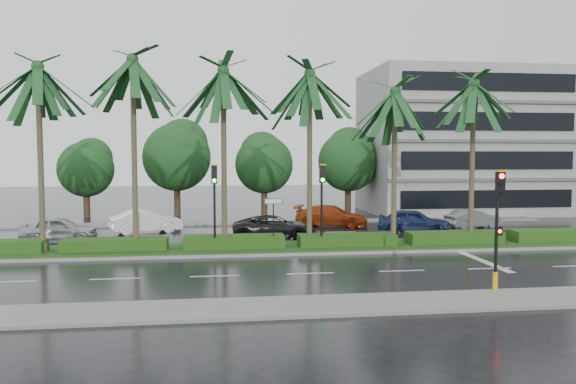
{
  "coord_description": "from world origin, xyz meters",
  "views": [
    {
      "loc": [
        -3.93,
        -28.04,
        5.08
      ],
      "look_at": [
        -0.11,
        1.5,
        3.0
      ],
      "focal_mm": 35.0,
      "sensor_mm": 36.0,
      "label": 1
    }
  ],
  "objects": [
    {
      "name": "signal_median_right",
      "position": [
        1.5,
        0.3,
        3.0
      ],
      "size": [
        0.34,
        0.42,
        4.36
      ],
      "color": "black",
      "rests_on": "median"
    },
    {
      "name": "bg_trees",
      "position": [
        1.0,
        17.59,
        4.67
      ],
      "size": [
        32.78,
        5.41,
        7.82
      ],
      "color": "#3B2B1A",
      "rests_on": "ground"
    },
    {
      "name": "hedge",
      "position": [
        0.0,
        1.0,
        0.45
      ],
      "size": [
        35.2,
        1.4,
        0.6
      ],
      "color": "#204914",
      "rests_on": "median"
    },
    {
      "name": "signal_median_left",
      "position": [
        -4.0,
        0.3,
        3.0
      ],
      "size": [
        0.34,
        0.42,
        4.36
      ],
      "color": "black",
      "rests_on": "median"
    },
    {
      "name": "car_white",
      "position": [
        -8.37,
        8.28,
        0.74
      ],
      "size": [
        2.87,
        4.73,
        1.47
      ],
      "primitive_type": "imported",
      "rotation": [
        0.0,
        0.0,
        1.89
      ],
      "color": "white",
      "rests_on": "ground"
    },
    {
      "name": "car_silver",
      "position": [
        -12.87,
        5.34,
        0.72
      ],
      "size": [
        1.76,
        4.23,
        1.43
      ],
      "primitive_type": "imported",
      "rotation": [
        0.0,
        0.0,
        1.59
      ],
      "color": "#B1B4BA",
      "rests_on": "ground"
    },
    {
      "name": "car_blue",
      "position": [
        8.5,
        5.98,
        0.77
      ],
      "size": [
        3.16,
        4.84,
        1.53
      ],
      "primitive_type": "imported",
      "rotation": [
        0.0,
        0.0,
        1.24
      ],
      "color": "navy",
      "rests_on": "ground"
    },
    {
      "name": "ground",
      "position": [
        0.0,
        0.0,
        0.0
      ],
      "size": [
        120.0,
        120.0,
        0.0
      ],
      "primitive_type": "plane",
      "color": "black",
      "rests_on": "ground"
    },
    {
      "name": "near_sidewalk",
      "position": [
        0.0,
        -10.2,
        0.06
      ],
      "size": [
        40.0,
        2.4,
        0.12
      ],
      "primitive_type": "cube",
      "color": "slate",
      "rests_on": "ground"
    },
    {
      "name": "signal_near",
      "position": [
        6.0,
        -9.39,
        2.5
      ],
      "size": [
        0.34,
        0.45,
        4.36
      ],
      "color": "black",
      "rests_on": "near_sidewalk"
    },
    {
      "name": "car_darkgrey",
      "position": [
        -0.5,
        4.78,
        0.69
      ],
      "size": [
        2.84,
        5.18,
        1.37
      ],
      "primitive_type": "imported",
      "rotation": [
        0.0,
        0.0,
        1.45
      ],
      "color": "black",
      "rests_on": "ground"
    },
    {
      "name": "street_sign",
      "position": [
        -1.0,
        0.48,
        2.12
      ],
      "size": [
        0.95,
        0.09,
        2.6
      ],
      "color": "black",
      "rests_on": "median"
    },
    {
      "name": "far_sidewalk",
      "position": [
        0.0,
        12.0,
        0.06
      ],
      "size": [
        40.0,
        2.0,
        0.12
      ],
      "primitive_type": "cube",
      "color": "slate",
      "rests_on": "ground"
    },
    {
      "name": "palm_row",
      "position": [
        -1.25,
        1.02,
        8.44
      ],
      "size": [
        26.3,
        4.2,
        10.41
      ],
      "color": "#473E29",
      "rests_on": "median"
    },
    {
      "name": "building",
      "position": [
        17.0,
        18.0,
        6.0
      ],
      "size": [
        16.0,
        10.0,
        12.0
      ],
      "primitive_type": "cube",
      "color": "gray",
      "rests_on": "ground"
    },
    {
      "name": "median",
      "position": [
        0.0,
        1.0,
        0.08
      ],
      "size": [
        36.0,
        4.0,
        0.15
      ],
      "color": "gray",
      "rests_on": "ground"
    },
    {
      "name": "car_grey",
      "position": [
        13.34,
        7.8,
        0.63
      ],
      "size": [
        2.03,
        4.01,
        1.26
      ],
      "primitive_type": "imported",
      "rotation": [
        0.0,
        0.0,
        1.76
      ],
      "color": "slate",
      "rests_on": "ground"
    },
    {
      "name": "lane_markings",
      "position": [
        3.04,
        -0.43,
        0.01
      ],
      "size": [
        34.0,
        13.06,
        0.01
      ],
      "color": "silver",
      "rests_on": "ground"
    },
    {
      "name": "car_red",
      "position": [
        4.0,
        9.84,
        0.73
      ],
      "size": [
        3.78,
        5.4,
        1.45
      ],
      "primitive_type": "imported",
      "rotation": [
        0.0,
        0.0,
        1.18
      ],
      "color": "#983410",
      "rests_on": "ground"
    }
  ]
}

